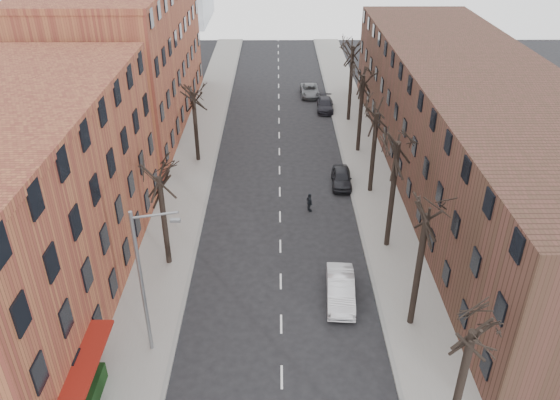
{
  "coord_description": "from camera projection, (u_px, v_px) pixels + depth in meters",
  "views": [
    {
      "loc": [
        -0.2,
        -12.14,
        22.43
      ],
      "look_at": [
        -0.03,
        19.7,
        4.0
      ],
      "focal_mm": 35.0,
      "sensor_mm": 36.0,
      "label": 1
    }
  ],
  "objects": [
    {
      "name": "building_right",
      "position": [
        472.0,
        127.0,
        45.28
      ],
      "size": [
        12.0,
        50.0,
        10.0
      ],
      "primitive_type": "cube",
      "color": "#4A2B22",
      "rests_on": "ground"
    },
    {
      "name": "silver_sedan",
      "position": [
        340.0,
        289.0,
        33.66
      ],
      "size": [
        1.95,
        4.86,
        1.57
      ],
      "primitive_type": "imported",
      "rotation": [
        0.0,
        0.0,
        -0.06
      ],
      "color": "#B8B9C0",
      "rests_on": "ground"
    },
    {
      "name": "tree_right_b",
      "position": [
        410.0,
        324.0,
        32.17
      ],
      "size": [
        5.2,
        5.2,
        10.8
      ],
      "primitive_type": null,
      "color": "black",
      "rests_on": "ground"
    },
    {
      "name": "tree_right_e",
      "position": [
        357.0,
        151.0,
        52.94
      ],
      "size": [
        5.2,
        5.2,
        10.8
      ],
      "primitive_type": null,
      "color": "black",
      "rests_on": "ground"
    },
    {
      "name": "tree_right_f",
      "position": [
        348.0,
        121.0,
        59.86
      ],
      "size": [
        5.2,
        5.2,
        11.6
      ],
      "primitive_type": null,
      "color": "black",
      "rests_on": "ground"
    },
    {
      "name": "tree_left_b",
      "position": [
        199.0,
        161.0,
        51.13
      ],
      "size": [
        5.2,
        5.2,
        9.5
      ],
      "primitive_type": null,
      "color": "black",
      "rests_on": "ground"
    },
    {
      "name": "pedestrian_crossing",
      "position": [
        309.0,
        203.0,
        42.89
      ],
      "size": [
        0.7,
        0.99,
        1.55
      ],
      "primitive_type": "imported",
      "rotation": [
        0.0,
        0.0,
        1.97
      ],
      "color": "black",
      "rests_on": "ground"
    },
    {
      "name": "building_left_near",
      "position": [
        6.0,
        212.0,
        31.64
      ],
      "size": [
        12.0,
        26.0,
        12.0
      ],
      "primitive_type": "cube",
      "color": "brown",
      "rests_on": "ground"
    },
    {
      "name": "parked_car_far",
      "position": [
        310.0,
        90.0,
        66.63
      ],
      "size": [
        2.28,
        4.75,
        1.31
      ],
      "primitive_type": "imported",
      "rotation": [
        0.0,
        0.0,
        0.02
      ],
      "color": "slate",
      "rests_on": "ground"
    },
    {
      "name": "sidewalk_right",
      "position": [
        363.0,
        155.0,
        52.04
      ],
      "size": [
        4.0,
        90.0,
        0.15
      ],
      "primitive_type": "cube",
      "color": "gray",
      "rests_on": "ground"
    },
    {
      "name": "building_left_far",
      "position": [
        124.0,
        57.0,
        56.24
      ],
      "size": [
        12.0,
        28.0,
        14.0
      ],
      "primitive_type": "cube",
      "color": "brown",
      "rests_on": "ground"
    },
    {
      "name": "sidewalk_left",
      "position": [
        196.0,
        156.0,
        51.96
      ],
      "size": [
        4.0,
        90.0,
        0.15
      ],
      "primitive_type": "cube",
      "color": "gray",
      "rests_on": "ground"
    },
    {
      "name": "parked_car_near",
      "position": [
        341.0,
        178.0,
        46.68
      ],
      "size": [
        1.88,
        4.2,
        1.4
      ],
      "primitive_type": "imported",
      "rotation": [
        0.0,
        0.0,
        -0.05
      ],
      "color": "black",
      "rests_on": "ground"
    },
    {
      "name": "tree_right_c",
      "position": [
        386.0,
        246.0,
        39.09
      ],
      "size": [
        5.2,
        5.2,
        11.6
      ],
      "primitive_type": null,
      "color": "black",
      "rests_on": "ground"
    },
    {
      "name": "streetlight",
      "position": [
        144.0,
        278.0,
        27.85
      ],
      "size": [
        2.45,
        0.22,
        9.03
      ],
      "color": "slate",
      "rests_on": "ground"
    },
    {
      "name": "tree_left_a",
      "position": [
        170.0,
        263.0,
        37.29
      ],
      "size": [
        5.2,
        5.2,
        9.5
      ],
      "primitive_type": null,
      "color": "black",
      "rests_on": "ground"
    },
    {
      "name": "parked_car_mid",
      "position": [
        325.0,
        105.0,
        62.32
      ],
      "size": [
        2.05,
        4.57,
        1.3
      ],
      "primitive_type": "imported",
      "rotation": [
        0.0,
        0.0,
        -0.05
      ],
      "color": "black",
      "rests_on": "ground"
    },
    {
      "name": "tree_right_d",
      "position": [
        370.0,
        192.0,
        46.01
      ],
      "size": [
        5.2,
        5.2,
        10.0
      ],
      "primitive_type": null,
      "color": "black",
      "rests_on": "ground"
    }
  ]
}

